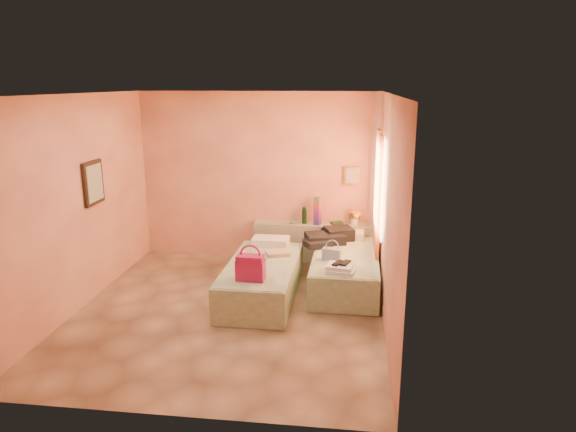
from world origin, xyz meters
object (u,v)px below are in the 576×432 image
green_book (337,223)px  magenta_handbag (251,267)px  flower_vase (355,216)px  towel_stack (341,269)px  bed_right (345,270)px  blue_handbag (332,254)px  headboard_ledge (315,242)px  bed_left (262,279)px  water_bottle (304,216)px

green_book → magenta_handbag: (-1.02, -2.26, 0.00)m
flower_vase → towel_stack: flower_vase is taller
bed_right → blue_handbag: 0.49m
green_book → towel_stack: green_book is taller
headboard_ledge → blue_handbag: size_ratio=7.84×
green_book → magenta_handbag: bearing=-137.8°
headboard_ledge → flower_vase: flower_vase is taller
bed_right → green_book: size_ratio=10.64×
flower_vase → towel_stack: 1.87m
bed_left → green_book: bearing=59.2°
bed_right → blue_handbag: size_ratio=7.65×
bed_left → blue_handbag: bearing=14.8°
blue_handbag → towel_stack: 0.50m
flower_vase → magenta_handbag: (-1.31, -2.24, -0.13)m
water_bottle → headboard_ledge: bearing=5.4°
water_bottle → magenta_handbag: water_bottle is taller
bed_left → bed_right: size_ratio=1.00×
bed_right → magenta_handbag: size_ratio=5.61×
bed_left → water_bottle: 1.72m
blue_handbag → bed_right: bearing=72.3°
blue_handbag → towel_stack: size_ratio=0.75×
bed_right → headboard_ledge: bearing=117.4°
headboard_ledge → bed_left: (-0.63, -1.59, -0.08)m
magenta_handbag → green_book: bearing=69.4°
headboard_ledge → water_bottle: bearing=-174.6°
flower_vase → magenta_handbag: bearing=-120.3°
bed_left → flower_vase: bearing=52.1°
headboard_ledge → magenta_handbag: magenta_handbag is taller
bed_left → bed_right: same height
bed_left → bed_right: 1.28m
bed_right → water_bottle: water_bottle is taller
bed_right → magenta_handbag: 1.73m
blue_handbag → towel_stack: (0.15, -0.48, -0.03)m
bed_left → blue_handbag: blue_handbag is taller
water_bottle → magenta_handbag: bearing=-102.2°
flower_vase → magenta_handbag: 2.60m
green_book → flower_vase: size_ratio=0.64×
headboard_ledge → flower_vase: size_ratio=7.03×
headboard_ledge → water_bottle: water_bottle is taller
bed_left → green_book: (0.99, 1.61, 0.42)m
water_bottle → blue_handbag: (0.51, -1.33, -0.20)m
green_book → headboard_ledge: bearing=160.5°
magenta_handbag → towel_stack: 1.21m
green_book → flower_vase: (0.29, -0.01, 0.13)m
water_bottle → flower_vase: bearing=2.1°
water_bottle → towel_stack: size_ratio=0.79×
bed_right → blue_handbag: (-0.19, -0.30, 0.33)m
headboard_ledge → flower_vase: 0.80m
water_bottle → towel_stack: (0.66, -1.81, -0.24)m
flower_vase → bed_left: bearing=-128.7°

